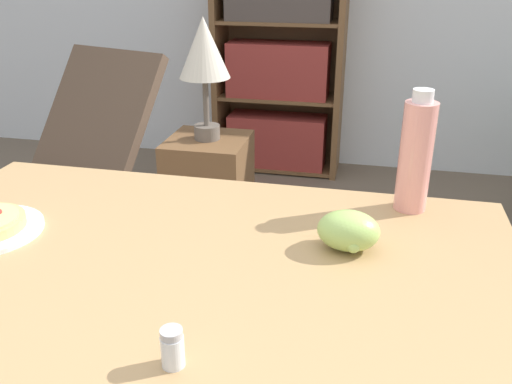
{
  "coord_description": "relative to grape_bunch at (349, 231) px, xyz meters",
  "views": [
    {
      "loc": [
        0.4,
        -0.83,
        1.29
      ],
      "look_at": [
        0.18,
        0.17,
        0.83
      ],
      "focal_mm": 38.0,
      "sensor_mm": 36.0,
      "label": 1
    }
  ],
  "objects": [
    {
      "name": "side_table",
      "position": [
        -0.66,
        1.21,
        -0.53
      ],
      "size": [
        0.34,
        0.34,
        0.56
      ],
      "color": "brown",
      "rests_on": "ground_plane"
    },
    {
      "name": "dining_table",
      "position": [
        -0.29,
        -0.09,
        -0.15
      ],
      "size": [
        1.23,
        0.74,
        0.77
      ],
      "color": "tan",
      "rests_on": "ground_plane"
    },
    {
      "name": "salt_shaker",
      "position": [
        -0.21,
        -0.37,
        -0.01
      ],
      "size": [
        0.03,
        0.03,
        0.06
      ],
      "color": "white",
      "rests_on": "dining_table"
    },
    {
      "name": "lounge_chair_near",
      "position": [
        -1.26,
        1.13,
        -0.52
      ],
      "size": [
        0.73,
        0.89,
        0.88
      ],
      "rotation": [
        0.0,
        0.0,
        -0.31
      ],
      "color": "slate",
      "rests_on": "ground_plane"
    },
    {
      "name": "drink_bottle",
      "position": [
        0.12,
        0.21,
        0.09
      ],
      "size": [
        0.07,
        0.07,
        0.26
      ],
      "color": "pink",
      "rests_on": "dining_table"
    },
    {
      "name": "grape_bunch",
      "position": [
        0.0,
        0.0,
        0.0
      ],
      "size": [
        0.12,
        0.09,
        0.08
      ],
      "color": "#A8CC66",
      "rests_on": "dining_table"
    },
    {
      "name": "table_lamp",
      "position": [
        -0.66,
        1.21,
        0.1
      ],
      "size": [
        0.21,
        0.21,
        0.5
      ],
      "color": "#665B51",
      "rests_on": "side_table"
    },
    {
      "name": "bookshelf",
      "position": [
        -0.55,
        2.35,
        -0.15
      ],
      "size": [
        0.78,
        0.32,
        1.38
      ],
      "color": "brown",
      "rests_on": "ground_plane"
    }
  ]
}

